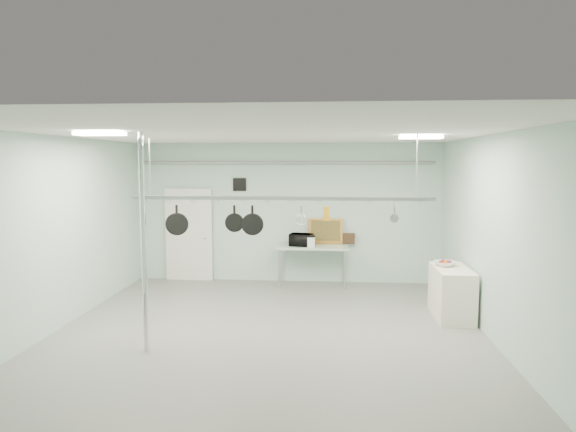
# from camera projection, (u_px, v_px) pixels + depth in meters

# --- Properties ---
(floor) EXTENTS (8.00, 8.00, 0.00)m
(floor) POSITION_uv_depth(u_px,v_px,m) (266.00, 340.00, 8.02)
(floor) COLOR gray
(floor) RESTS_ON ground
(ceiling) EXTENTS (7.00, 8.00, 0.02)m
(ceiling) POSITION_uv_depth(u_px,v_px,m) (265.00, 134.00, 7.69)
(ceiling) COLOR silver
(ceiling) RESTS_ON back_wall
(back_wall) EXTENTS (7.00, 0.02, 3.20)m
(back_wall) POSITION_uv_depth(u_px,v_px,m) (287.00, 213.00, 11.81)
(back_wall) COLOR #AACCBA
(back_wall) RESTS_ON floor
(right_wall) EXTENTS (0.02, 8.00, 3.20)m
(right_wall) POSITION_uv_depth(u_px,v_px,m) (500.00, 241.00, 7.58)
(right_wall) COLOR #AACCBA
(right_wall) RESTS_ON floor
(door) EXTENTS (1.10, 0.10, 2.20)m
(door) POSITION_uv_depth(u_px,v_px,m) (189.00, 236.00, 12.00)
(door) COLOR silver
(door) RESTS_ON floor
(wall_vent) EXTENTS (0.30, 0.04, 0.30)m
(wall_vent) POSITION_uv_depth(u_px,v_px,m) (240.00, 184.00, 11.81)
(wall_vent) COLOR black
(wall_vent) RESTS_ON back_wall
(conduit_pipe) EXTENTS (6.60, 0.07, 0.07)m
(conduit_pipe) POSITION_uv_depth(u_px,v_px,m) (287.00, 163.00, 11.60)
(conduit_pipe) COLOR gray
(conduit_pipe) RESTS_ON back_wall
(chrome_pole) EXTENTS (0.08, 0.08, 3.20)m
(chrome_pole) POSITION_uv_depth(u_px,v_px,m) (144.00, 243.00, 7.40)
(chrome_pole) COLOR silver
(chrome_pole) RESTS_ON floor
(prep_table) EXTENTS (1.60, 0.70, 0.91)m
(prep_table) POSITION_uv_depth(u_px,v_px,m) (312.00, 249.00, 11.46)
(prep_table) COLOR #B4D4BD
(prep_table) RESTS_ON floor
(side_cabinet) EXTENTS (0.60, 1.20, 0.90)m
(side_cabinet) POSITION_uv_depth(u_px,v_px,m) (452.00, 293.00, 9.11)
(side_cabinet) COLOR silver
(side_cabinet) RESTS_ON floor
(pot_rack) EXTENTS (4.80, 0.06, 1.00)m
(pot_rack) POSITION_uv_depth(u_px,v_px,m) (280.00, 196.00, 8.07)
(pot_rack) COLOR #B7B7BC
(pot_rack) RESTS_ON ceiling
(light_panel_left) EXTENTS (0.65, 0.30, 0.05)m
(light_panel_left) POSITION_uv_depth(u_px,v_px,m) (100.00, 134.00, 7.07)
(light_panel_left) COLOR white
(light_panel_left) RESTS_ON ceiling
(light_panel_right) EXTENTS (0.65, 0.30, 0.05)m
(light_panel_right) POSITION_uv_depth(u_px,v_px,m) (421.00, 137.00, 8.09)
(light_panel_right) COLOR white
(light_panel_right) RESTS_ON ceiling
(microwave) EXTENTS (0.55, 0.43, 0.27)m
(microwave) POSITION_uv_depth(u_px,v_px,m) (301.00, 240.00, 11.41)
(microwave) COLOR black
(microwave) RESTS_ON prep_table
(coffee_canister) EXTENTS (0.19, 0.19, 0.23)m
(coffee_canister) POSITION_uv_depth(u_px,v_px,m) (311.00, 242.00, 11.25)
(coffee_canister) COLOR white
(coffee_canister) RESTS_ON prep_table
(painting_large) EXTENTS (0.79, 0.17, 0.58)m
(painting_large) POSITION_uv_depth(u_px,v_px,m) (326.00, 231.00, 11.69)
(painting_large) COLOR #C98536
(painting_large) RESTS_ON prep_table
(painting_small) EXTENTS (0.30, 0.10, 0.25)m
(painting_small) POSITION_uv_depth(u_px,v_px,m) (348.00, 239.00, 11.67)
(painting_small) COLOR #352112
(painting_small) RESTS_ON prep_table
(fruit_bowl) EXTENTS (0.47, 0.47, 0.09)m
(fruit_bowl) POSITION_uv_depth(u_px,v_px,m) (445.00, 264.00, 9.23)
(fruit_bowl) COLOR silver
(fruit_bowl) RESTS_ON side_cabinet
(skillet_left) EXTENTS (0.37, 0.13, 0.48)m
(skillet_left) POSITION_uv_depth(u_px,v_px,m) (177.00, 220.00, 8.25)
(skillet_left) COLOR black
(skillet_left) RESTS_ON pot_rack
(skillet_mid) EXTENTS (0.30, 0.08, 0.41)m
(skillet_mid) POSITION_uv_depth(u_px,v_px,m) (234.00, 218.00, 8.17)
(skillet_mid) COLOR black
(skillet_mid) RESTS_ON pot_rack
(skillet_right) EXTENTS (0.35, 0.08, 0.48)m
(skillet_right) POSITION_uv_depth(u_px,v_px,m) (252.00, 220.00, 8.15)
(skillet_right) COLOR black
(skillet_right) RESTS_ON pot_rack
(whisk) EXTENTS (0.23, 0.23, 0.33)m
(whisk) POSITION_uv_depth(u_px,v_px,m) (301.00, 216.00, 8.08)
(whisk) COLOR silver
(whisk) RESTS_ON pot_rack
(grater) EXTENTS (0.10, 0.05, 0.24)m
(grater) POSITION_uv_depth(u_px,v_px,m) (326.00, 214.00, 8.04)
(grater) COLOR gold
(grater) RESTS_ON pot_rack
(saucepan) EXTENTS (0.15, 0.11, 0.24)m
(saucepan) POSITION_uv_depth(u_px,v_px,m) (394.00, 214.00, 7.96)
(saucepan) COLOR #AEADB2
(saucepan) RESTS_ON pot_rack
(fruit_cluster) EXTENTS (0.24, 0.24, 0.09)m
(fruit_cluster) POSITION_uv_depth(u_px,v_px,m) (445.00, 261.00, 9.22)
(fruit_cluster) COLOR maroon
(fruit_cluster) RESTS_ON fruit_bowl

